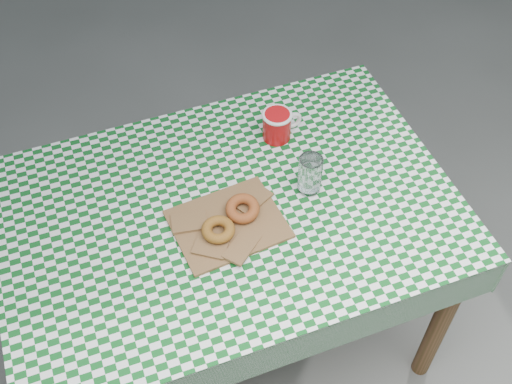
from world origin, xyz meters
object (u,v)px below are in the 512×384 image
paper_bag (228,223)px  table (232,280)px  coffee_mug (277,125)px  drinking_glass (310,174)px

paper_bag → table: bearing=79.6°
table → coffee_mug: (0.20, 0.25, 0.43)m
drinking_glass → paper_bag: bearing=-162.7°
paper_bag → drinking_glass: bearing=17.3°
coffee_mug → drinking_glass: drinking_glass is taller
table → coffee_mug: bearing=42.6°
paper_bag → coffee_mug: size_ratio=1.72×
table → drinking_glass: 0.51m
table → paper_bag: bearing=-108.3°
paper_bag → drinking_glass: (0.26, 0.08, 0.05)m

